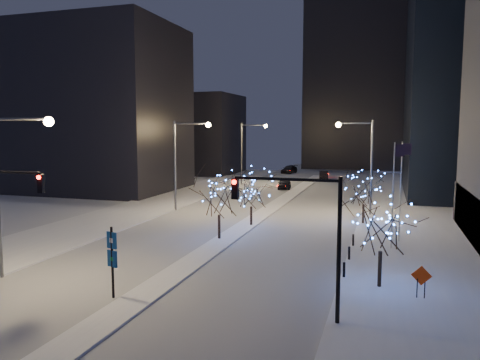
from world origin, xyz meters
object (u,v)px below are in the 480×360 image
at_px(car_far, 289,169).
at_px(holiday_tree_median_near, 219,194).
at_px(car_near, 284,184).
at_px(street_lamp_w_far, 248,145).
at_px(holiday_tree_plaza_far, 364,189).
at_px(construction_sign, 421,279).
at_px(street_lamp_w_near, 10,173).
at_px(car_mid, 324,175).
at_px(street_lamp_east, 363,155).
at_px(street_lamp_w_mid, 184,153).
at_px(wayfinding_sign, 112,255).
at_px(holiday_tree_median_far, 251,189).
at_px(holiday_tree_plaza_near, 381,225).
at_px(traffic_signal_east, 305,223).

xyz_separation_m(car_far, holiday_tree_median_near, (6.08, -58.98, 3.10)).
distance_m(car_near, car_far, 25.34).
relative_size(street_lamp_w_far, holiday_tree_plaza_far, 1.99).
bearing_deg(construction_sign, street_lamp_w_near, -167.92).
xyz_separation_m(car_mid, construction_sign, (12.85, -59.78, 0.49)).
bearing_deg(street_lamp_w_near, street_lamp_east, 55.81).
distance_m(street_lamp_w_mid, wayfinding_sign, 27.36).
height_order(street_lamp_w_near, holiday_tree_plaza_far, street_lamp_w_near).
distance_m(street_lamp_w_near, street_lamp_east, 33.85).
bearing_deg(holiday_tree_plaza_far, construction_sign, -78.69).
relative_size(street_lamp_east, holiday_tree_median_far, 1.84).
distance_m(car_mid, construction_sign, 61.15).
xyz_separation_m(car_near, car_mid, (3.85, 16.17, -0.08)).
xyz_separation_m(street_lamp_east, car_near, (-12.36, 19.20, -5.65)).
bearing_deg(street_lamp_east, car_mid, 103.52).
height_order(street_lamp_east, car_mid, street_lamp_east).
bearing_deg(holiday_tree_plaza_far, car_mid, 102.53).
distance_m(street_lamp_east, holiday_tree_plaza_near, 23.41).
bearing_deg(holiday_tree_median_near, street_lamp_w_mid, 125.54).
xyz_separation_m(car_mid, holiday_tree_median_near, (-2.08, -50.18, 3.14)).
relative_size(car_far, construction_sign, 2.99).
distance_m(holiday_tree_median_near, holiday_tree_plaza_far, 14.89).
bearing_deg(street_lamp_w_near, car_near, 81.97).
distance_m(street_lamp_east, car_mid, 36.83).
relative_size(street_lamp_east, car_far, 1.90).
bearing_deg(car_far, holiday_tree_median_near, -74.88).
xyz_separation_m(street_lamp_w_near, traffic_signal_east, (17.88, -1.00, -1.74)).
bearing_deg(street_lamp_w_near, holiday_tree_plaza_near, 12.89).
height_order(holiday_tree_median_near, holiday_tree_median_far, holiday_tree_median_near).
distance_m(traffic_signal_east, car_mid, 64.92).
bearing_deg(street_lamp_w_near, holiday_tree_median_near, 57.39).
xyz_separation_m(car_near, construction_sign, (16.70, -43.61, 0.41)).
xyz_separation_m(car_mid, holiday_tree_plaza_far, (8.92, -40.16, 2.70)).
distance_m(street_lamp_w_near, construction_sign, 24.22).
distance_m(street_lamp_w_mid, street_lamp_east, 19.26).
distance_m(wayfinding_sign, construction_sign, 16.58).
height_order(street_lamp_east, wayfinding_sign, street_lamp_east).
bearing_deg(traffic_signal_east, holiday_tree_plaza_near, 60.28).
height_order(street_lamp_w_near, street_lamp_w_far, same).
bearing_deg(wayfinding_sign, car_near, 108.22).
bearing_deg(car_near, construction_sign, -77.77).
relative_size(holiday_tree_plaza_near, wayfinding_sign, 1.38).
distance_m(street_lamp_w_near, street_lamp_w_far, 50.00).
bearing_deg(car_far, street_lamp_w_mid, -83.63).
bearing_deg(car_near, holiday_tree_plaza_near, -79.75).
height_order(street_lamp_w_mid, car_far, street_lamp_w_mid).
bearing_deg(holiday_tree_plaza_far, holiday_tree_median_near, -137.67).
height_order(street_lamp_w_far, street_lamp_east, same).
distance_m(traffic_signal_east, holiday_tree_plaza_near, 6.82).
distance_m(street_lamp_w_near, traffic_signal_east, 17.99).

